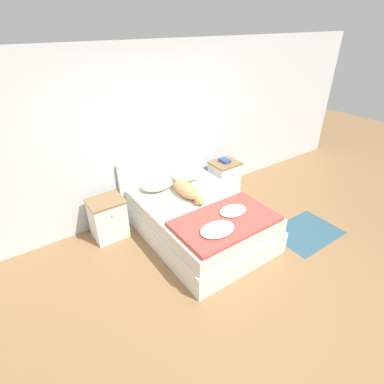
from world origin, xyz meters
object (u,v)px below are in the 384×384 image
object	(u,v)px
nightstand_right	(224,178)
nightstand_left	(108,218)
pillow_left	(157,184)
bed	(200,220)
book_stack	(224,161)
pillow_right	(187,175)
dog	(187,190)

from	to	relation	value
nightstand_right	nightstand_left	bearing A→B (deg)	180.00
nightstand_right	pillow_left	distance (m)	1.40
bed	book_stack	distance (m)	1.39
nightstand_right	pillow_right	size ratio (longest dim) A/B	1.20
nightstand_left	pillow_left	world-z (taller)	pillow_left
nightstand_left	book_stack	bearing A→B (deg)	0.69
nightstand_right	book_stack	size ratio (longest dim) A/B	3.02
book_stack	dog	bearing A→B (deg)	-156.77
nightstand_left	book_stack	size ratio (longest dim) A/B	3.02
book_stack	bed	bearing A→B (deg)	-144.85
pillow_left	book_stack	distance (m)	1.37
book_stack	pillow_left	bearing A→B (deg)	-178.79
bed	pillow_right	world-z (taller)	pillow_right
nightstand_right	dog	world-z (taller)	dog
pillow_left	book_stack	world-z (taller)	pillow_left
nightstand_right	pillow_right	bearing A→B (deg)	-179.83
nightstand_right	dog	size ratio (longest dim) A/B	0.78
book_stack	nightstand_right	bearing A→B (deg)	-95.40
nightstand_right	dog	distance (m)	1.24
pillow_left	dog	bearing A→B (deg)	-60.04
nightstand_left	nightstand_right	size ratio (longest dim) A/B	1.00
bed	nightstand_right	bearing A→B (deg)	34.28
nightstand_left	bed	bearing A→B (deg)	-34.28
pillow_left	dog	size ratio (longest dim) A/B	0.65
nightstand_right	pillow_right	world-z (taller)	pillow_right
pillow_right	bed	bearing A→B (deg)	-110.37
nightstand_left	pillow_right	xyz separation A→B (m)	(1.36, -0.00, 0.30)
nightstand_left	pillow_right	bearing A→B (deg)	-0.10
pillow_left	pillow_right	distance (m)	0.55
dog	nightstand_right	bearing A→B (deg)	22.12
bed	pillow_left	world-z (taller)	pillow_left
nightstand_left	pillow_right	world-z (taller)	pillow_right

